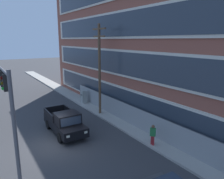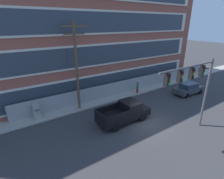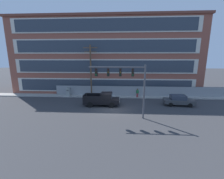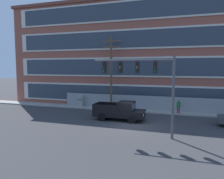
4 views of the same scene
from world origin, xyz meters
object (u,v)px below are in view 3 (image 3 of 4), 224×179
sedan_dark_grey (179,100)px  pickup_truck_black (102,99)px  utility_pole_near_corner (91,69)px  traffic_signal_mast (125,79)px  electrical_cabinet (68,92)px  pedestrian_near_cabinet (137,93)px

sedan_dark_grey → pickup_truck_black: bearing=-176.4°
pickup_truck_black → utility_pole_near_corner: bearing=118.3°
traffic_signal_mast → utility_pole_near_corner: (-5.76, 9.22, 0.33)m
pickup_truck_black → sedan_dark_grey: 11.36m
traffic_signal_mast → electrical_cabinet: (-10.11, 9.41, -3.88)m
electrical_cabinet → pickup_truck_black: bearing=-35.6°
utility_pole_near_corner → pedestrian_near_cabinet: size_ratio=5.41×
utility_pole_near_corner → electrical_cabinet: utility_pole_near_corner is taller
traffic_signal_mast → sedan_dark_grey: size_ratio=1.45×
pickup_truck_black → electrical_cabinet: bearing=144.4°
pedestrian_near_cabinet → traffic_signal_mast: bearing=-105.2°
sedan_dark_grey → electrical_cabinet: (-18.24, 4.22, 0.03)m
sedan_dark_grey → traffic_signal_mast: bearing=-147.5°
traffic_signal_mast → pedestrian_near_cabinet: traffic_signal_mast is taller
pedestrian_near_cabinet → pickup_truck_black: bearing=-141.4°
traffic_signal_mast → pedestrian_near_cabinet: bearing=74.8°
sedan_dark_grey → electrical_cabinet: 18.73m
traffic_signal_mast → sedan_dark_grey: (8.13, 5.19, -3.92)m
traffic_signal_mast → electrical_cabinet: 14.35m
pickup_truck_black → pedestrian_near_cabinet: (5.65, 4.52, 0.04)m
electrical_cabinet → pedestrian_near_cabinet: bearing=-1.9°
pickup_truck_black → utility_pole_near_corner: size_ratio=0.58×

